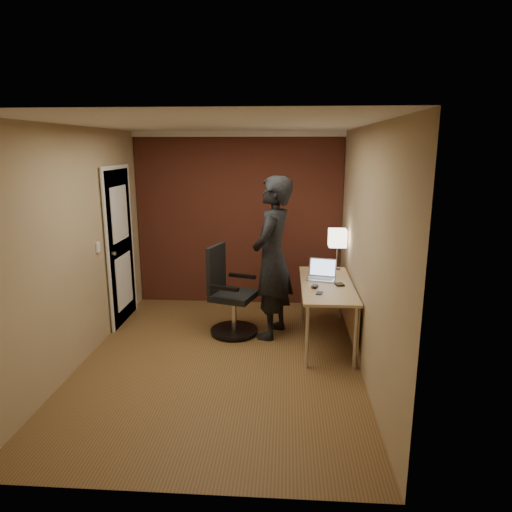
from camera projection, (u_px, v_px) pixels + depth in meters
name	position (u px, v px, depth m)	size (l,w,h in m)	color
room	(215.00, 216.00, 6.22)	(4.00, 4.00, 4.00)	brown
desk	(333.00, 294.00, 5.35)	(0.60, 1.50, 0.73)	tan
desk_lamp	(337.00, 238.00, 5.81)	(0.22, 0.22, 0.54)	silver
laptop	(322.00, 273.00, 5.52)	(0.38, 0.33, 0.23)	silver
mouse	(315.00, 287.00, 5.16)	(0.06, 0.10, 0.03)	black
phone	(319.00, 293.00, 4.96)	(0.06, 0.12, 0.01)	black
wallet	(340.00, 284.00, 5.25)	(0.09, 0.11, 0.02)	black
office_chair	(229.00, 296.00, 5.64)	(0.62, 0.68, 1.09)	black
person	(272.00, 258.00, 5.47)	(0.72, 0.47, 1.96)	black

